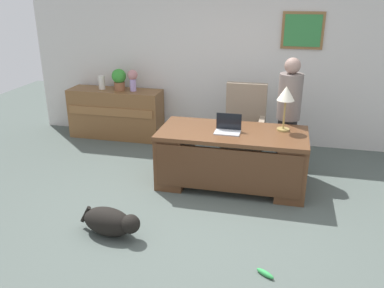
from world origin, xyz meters
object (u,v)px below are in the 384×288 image
(armchair, at_px, (244,128))
(dog_lying, at_px, (111,222))
(credenza, at_px, (116,114))
(laptop, at_px, (228,128))
(dog_toy_bone, at_px, (265,273))
(vase_with_flowers, at_px, (133,78))
(potted_plant, at_px, (119,79))
(desk_lamp, at_px, (286,96))
(vase_empty, at_px, (102,82))
(person_standing, at_px, (288,115))
(desk, at_px, (231,157))

(armchair, xyz_separation_m, dog_lying, (-1.13, -2.37, -0.35))
(credenza, relative_size, laptop, 4.99)
(dog_toy_bone, bearing_deg, credenza, 131.37)
(vase_with_flowers, xyz_separation_m, potted_plant, (-0.24, 0.00, -0.02))
(desk_lamp, bearing_deg, laptop, -161.96)
(credenza, xyz_separation_m, vase_empty, (-0.23, 0.00, 0.54))
(credenza, xyz_separation_m, dog_toy_bone, (2.78, -3.16, -0.40))
(dog_toy_bone, bearing_deg, desk_lamp, 88.35)
(dog_toy_bone, bearing_deg, vase_empty, 133.58)
(credenza, relative_size, potted_plant, 4.44)
(credenza, height_order, vase_with_flowers, vase_with_flowers)
(potted_plant, bearing_deg, armchair, -12.85)
(armchair, distance_m, person_standing, 0.75)
(credenza, distance_m, armchair, 2.32)
(armchair, xyz_separation_m, desk_lamp, (0.57, -0.72, 0.70))
(desk, xyz_separation_m, credenza, (-2.21, 1.43, 0.01))
(desk, distance_m, armchair, 0.94)
(desk_lamp, bearing_deg, potted_plant, 156.12)
(dog_lying, bearing_deg, vase_empty, 115.54)
(dog_lying, bearing_deg, desk, 53.27)
(armchair, height_order, potted_plant, potted_plant)
(credenza, bearing_deg, dog_lying, -68.23)
(laptop, bearing_deg, armchair, 83.17)
(dog_lying, xyz_separation_m, desk_lamp, (1.69, 1.65, 1.05))
(desk, height_order, armchair, armchair)
(desk, height_order, dog_toy_bone, desk)
(vase_with_flowers, bearing_deg, armchair, -14.39)
(person_standing, xyz_separation_m, laptop, (-0.73, -0.68, -0.02))
(dog_lying, bearing_deg, desk_lamp, 44.25)
(desk, relative_size, laptop, 5.88)
(desk_lamp, height_order, dog_toy_bone, desk_lamp)
(potted_plant, xyz_separation_m, dog_toy_bone, (2.68, -3.16, -1.01))
(dog_lying, bearing_deg, laptop, 54.61)
(credenza, height_order, dog_lying, credenza)
(desk, xyz_separation_m, vase_empty, (-2.44, 1.43, 0.54))
(vase_with_flowers, relative_size, potted_plant, 0.99)
(laptop, distance_m, desk_lamp, 0.81)
(laptop, bearing_deg, dog_lying, -125.39)
(armchair, relative_size, dog_lying, 1.56)
(desk, bearing_deg, vase_with_flowers, 142.74)
(credenza, relative_size, vase_empty, 6.87)
(desk, relative_size, desk_lamp, 3.27)
(armchair, distance_m, vase_empty, 2.58)
(credenza, height_order, potted_plant, potted_plant)
(vase_with_flowers, xyz_separation_m, vase_empty, (-0.56, 0.00, -0.10))
(potted_plant, bearing_deg, laptop, -34.83)
(desk, relative_size, person_standing, 1.17)
(credenza, bearing_deg, dog_toy_bone, -48.63)
(person_standing, xyz_separation_m, dog_toy_bone, (-0.11, -2.40, -0.80))
(dog_lying, xyz_separation_m, potted_plant, (-1.05, 2.86, 0.88))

